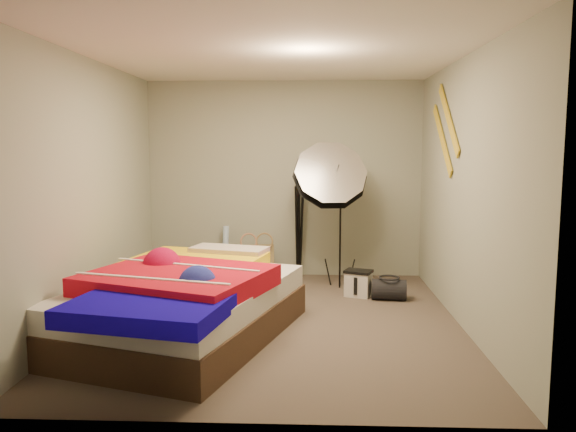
{
  "coord_description": "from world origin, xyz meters",
  "views": [
    {
      "loc": [
        0.33,
        -5.22,
        1.67
      ],
      "look_at": [
        0.1,
        0.6,
        0.95
      ],
      "focal_mm": 35.0,
      "sensor_mm": 36.0,
      "label": 1
    }
  ],
  "objects_px": {
    "camera_case": "(358,284)",
    "duffel_bag": "(389,290)",
    "bed": "(183,302)",
    "photo_umbrella": "(330,178)",
    "tote_bag": "(256,262)",
    "camera_tripod": "(299,220)",
    "wrapping_roll": "(225,252)"
  },
  "relations": [
    {
      "from": "duffel_bag",
      "to": "photo_umbrella",
      "type": "xyz_separation_m",
      "value": [
        -0.64,
        0.49,
        1.2
      ]
    },
    {
      "from": "bed",
      "to": "photo_umbrella",
      "type": "height_order",
      "value": "photo_umbrella"
    },
    {
      "from": "camera_tripod",
      "to": "camera_case",
      "type": "bearing_deg",
      "value": -52.75
    },
    {
      "from": "camera_case",
      "to": "duffel_bag",
      "type": "distance_m",
      "value": 0.35
    },
    {
      "from": "duffel_bag",
      "to": "photo_umbrella",
      "type": "relative_size",
      "value": 0.2
    },
    {
      "from": "bed",
      "to": "camera_tripod",
      "type": "height_order",
      "value": "camera_tripod"
    },
    {
      "from": "photo_umbrella",
      "to": "camera_tripod",
      "type": "height_order",
      "value": "photo_umbrella"
    },
    {
      "from": "tote_bag",
      "to": "duffel_bag",
      "type": "bearing_deg",
      "value": -41.12
    },
    {
      "from": "camera_case",
      "to": "duffel_bag",
      "type": "relative_size",
      "value": 0.74
    },
    {
      "from": "tote_bag",
      "to": "camera_case",
      "type": "distance_m",
      "value": 1.44
    },
    {
      "from": "tote_bag",
      "to": "camera_case",
      "type": "xyz_separation_m",
      "value": [
        1.22,
        -0.76,
        -0.08
      ]
    },
    {
      "from": "tote_bag",
      "to": "photo_umbrella",
      "type": "bearing_deg",
      "value": -35.51
    },
    {
      "from": "duffel_bag",
      "to": "camera_case",
      "type": "bearing_deg",
      "value": 163.61
    },
    {
      "from": "wrapping_roll",
      "to": "bed",
      "type": "relative_size",
      "value": 0.25
    },
    {
      "from": "tote_bag",
      "to": "wrapping_roll",
      "type": "xyz_separation_m",
      "value": [
        -0.41,
        0.1,
        0.11
      ]
    },
    {
      "from": "bed",
      "to": "camera_tripod",
      "type": "bearing_deg",
      "value": 67.77
    },
    {
      "from": "bed",
      "to": "photo_umbrella",
      "type": "relative_size",
      "value": 1.46
    },
    {
      "from": "camera_case",
      "to": "photo_umbrella",
      "type": "height_order",
      "value": "photo_umbrella"
    },
    {
      "from": "camera_case",
      "to": "bed",
      "type": "relative_size",
      "value": 0.1
    },
    {
      "from": "tote_bag",
      "to": "camera_tripod",
      "type": "distance_m",
      "value": 0.76
    },
    {
      "from": "camera_case",
      "to": "camera_tripod",
      "type": "xyz_separation_m",
      "value": [
        -0.69,
        0.91,
        0.61
      ]
    },
    {
      "from": "tote_bag",
      "to": "camera_case",
      "type": "height_order",
      "value": "tote_bag"
    },
    {
      "from": "duffel_bag",
      "to": "camera_tripod",
      "type": "bearing_deg",
      "value": 140.37
    },
    {
      "from": "wrapping_roll",
      "to": "camera_case",
      "type": "distance_m",
      "value": 1.86
    },
    {
      "from": "duffel_bag",
      "to": "bed",
      "type": "relative_size",
      "value": 0.14
    },
    {
      "from": "camera_tripod",
      "to": "bed",
      "type": "bearing_deg",
      "value": -112.23
    },
    {
      "from": "tote_bag",
      "to": "duffel_bag",
      "type": "distance_m",
      "value": 1.79
    },
    {
      "from": "tote_bag",
      "to": "camera_tripod",
      "type": "bearing_deg",
      "value": 4.04
    },
    {
      "from": "bed",
      "to": "wrapping_roll",
      "type": "bearing_deg",
      "value": 89.48
    },
    {
      "from": "camera_case",
      "to": "duffel_bag",
      "type": "xyz_separation_m",
      "value": [
        0.32,
        -0.13,
        -0.02
      ]
    },
    {
      "from": "wrapping_roll",
      "to": "bed",
      "type": "height_order",
      "value": "wrapping_roll"
    },
    {
      "from": "camera_case",
      "to": "duffel_bag",
      "type": "height_order",
      "value": "camera_case"
    }
  ]
}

